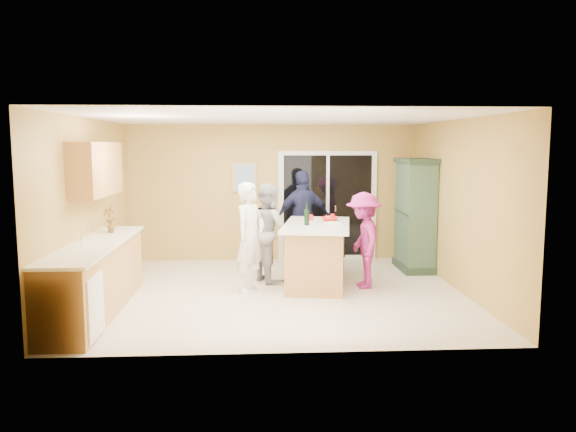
{
  "coord_description": "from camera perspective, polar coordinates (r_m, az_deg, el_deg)",
  "views": [
    {
      "loc": [
        -0.33,
        -8.25,
        2.2
      ],
      "look_at": [
        0.15,
        0.1,
        1.15
      ],
      "focal_mm": 35.0,
      "sensor_mm": 36.0,
      "label": 1
    }
  ],
  "objects": [
    {
      "name": "ceiling",
      "position": [
        8.27,
        -1.01,
        9.92
      ],
      "size": [
        5.5,
        5.0,
        0.1
      ],
      "primitive_type": "cube",
      "color": "white",
      "rests_on": "wall_back"
    },
    {
      "name": "wall_left",
      "position": [
        8.65,
        -19.52,
        0.77
      ],
      "size": [
        0.1,
        5.0,
        2.6
      ],
      "primitive_type": "cube",
      "color": "#D5B457",
      "rests_on": "ground"
    },
    {
      "name": "tulip_vase",
      "position": [
        8.56,
        -17.61,
        -0.34
      ],
      "size": [
        0.24,
        0.19,
        0.39
      ],
      "primitive_type": "imported",
      "rotation": [
        0.0,
        0.0,
        -0.3
      ],
      "color": "#AC1A11",
      "rests_on": "left_cabinet_run"
    },
    {
      "name": "woman_white",
      "position": [
        8.49,
        -3.84,
        -2.15
      ],
      "size": [
        0.67,
        0.72,
        1.66
      ],
      "primitive_type": "imported",
      "rotation": [
        0.0,
        0.0,
        0.96
      ],
      "color": "white",
      "rests_on": "floor"
    },
    {
      "name": "left_cabinet_run",
      "position": [
        7.71,
        -19.27,
        -6.28
      ],
      "size": [
        0.65,
        3.05,
        1.24
      ],
      "color": "#BD8649",
      "rests_on": "floor"
    },
    {
      "name": "wall_right",
      "position": [
        8.86,
        17.09,
        1.0
      ],
      "size": [
        0.1,
        5.0,
        2.6
      ],
      "primitive_type": "cube",
      "color": "#D5B457",
      "rests_on": "ground"
    },
    {
      "name": "white_plate",
      "position": [
        8.99,
        4.74,
        -0.64
      ],
      "size": [
        0.27,
        0.27,
        0.01
      ],
      "primitive_type": "cylinder",
      "rotation": [
        0.0,
        0.0,
        0.37
      ],
      "color": "white",
      "rests_on": "kitchen_island"
    },
    {
      "name": "floor",
      "position": [
        8.55,
        -0.97,
        -7.76
      ],
      "size": [
        5.5,
        5.5,
        0.0
      ],
      "primitive_type": "plane",
      "color": "beige",
      "rests_on": "ground"
    },
    {
      "name": "kitchen_island",
      "position": [
        8.93,
        2.93,
        -4.1
      ],
      "size": [
        1.3,
        2.0,
        0.98
      ],
      "rotation": [
        0.0,
        0.0,
        -0.17
      ],
      "color": "#BD8649",
      "rests_on": "floor"
    },
    {
      "name": "tumbler_near",
      "position": [
        9.26,
        4.55,
        -0.12
      ],
      "size": [
        0.08,
        0.08,
        0.11
      ],
      "primitive_type": "cylinder",
      "rotation": [
        0.0,
        0.0,
        0.15
      ],
      "color": "red",
      "rests_on": "kitchen_island"
    },
    {
      "name": "tumbler_far",
      "position": [
        9.24,
        2.36,
        -0.15
      ],
      "size": [
        0.08,
        0.08,
        0.1
      ],
      "primitive_type": "cylinder",
      "rotation": [
        0.0,
        0.0,
        0.31
      ],
      "color": "red",
      "rests_on": "kitchen_island"
    },
    {
      "name": "wall_front",
      "position": [
        5.83,
        -0.02,
        -1.72
      ],
      "size": [
        5.5,
        0.1,
        2.6
      ],
      "primitive_type": "cube",
      "color": "#D5B457",
      "rests_on": "ground"
    },
    {
      "name": "woman_grey",
      "position": [
        9.15,
        -1.96,
        -1.64
      ],
      "size": [
        0.89,
        0.97,
        1.61
      ],
      "primitive_type": "imported",
      "rotation": [
        0.0,
        0.0,
        2.02
      ],
      "color": "#9B9B9D",
      "rests_on": "floor"
    },
    {
      "name": "wine_bottle",
      "position": [
        8.67,
        1.92,
        -0.06
      ],
      "size": [
        0.08,
        0.08,
        0.35
      ],
      "rotation": [
        0.0,
        0.0,
        -0.33
      ],
      "color": "black",
      "rests_on": "kitchen_island"
    },
    {
      "name": "woman_navy",
      "position": [
        10.19,
        1.56,
        -0.3
      ],
      "size": [
        1.1,
        0.65,
        1.76
      ],
      "primitive_type": "imported",
      "rotation": [
        0.0,
        0.0,
        3.37
      ],
      "color": "#171A33",
      "rests_on": "floor"
    },
    {
      "name": "framed_picture",
      "position": [
        10.75,
        -4.46,
        3.93
      ],
      "size": [
        0.46,
        0.04,
        0.56
      ],
      "color": "tan",
      "rests_on": "wall_back"
    },
    {
      "name": "woman_magenta",
      "position": [
        8.78,
        7.69,
        -2.45
      ],
      "size": [
        0.57,
        0.97,
        1.49
      ],
      "primitive_type": "imported",
      "rotation": [
        0.0,
        0.0,
        -1.55
      ],
      "color": "#992172",
      "rests_on": "floor"
    },
    {
      "name": "upper_cabinets",
      "position": [
        8.37,
        -18.91,
        4.54
      ],
      "size": [
        0.35,
        1.6,
        0.75
      ],
      "primitive_type": "cube",
      "color": "#BD8649",
      "rests_on": "wall_left"
    },
    {
      "name": "serving_bowl",
      "position": [
        9.19,
        4.29,
        -0.3
      ],
      "size": [
        0.37,
        0.37,
        0.07
      ],
      "primitive_type": "imported",
      "rotation": [
        0.0,
        0.0,
        -0.43
      ],
      "color": "red",
      "rests_on": "kitchen_island"
    },
    {
      "name": "green_hutch",
      "position": [
        10.2,
        12.8,
        0.02
      ],
      "size": [
        0.57,
        1.08,
        1.98
      ],
      "color": "#1E3021",
      "rests_on": "floor"
    },
    {
      "name": "wall_back",
      "position": [
        10.8,
        -1.52,
        2.36
      ],
      "size": [
        5.5,
        0.1,
        2.6
      ],
      "primitive_type": "cube",
      "color": "#D5B457",
      "rests_on": "ground"
    },
    {
      "name": "sliding_door",
      "position": [
        10.87,
        4.03,
        1.06
      ],
      "size": [
        1.9,
        0.07,
        2.1
      ],
      "color": "silver",
      "rests_on": "floor"
    }
  ]
}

